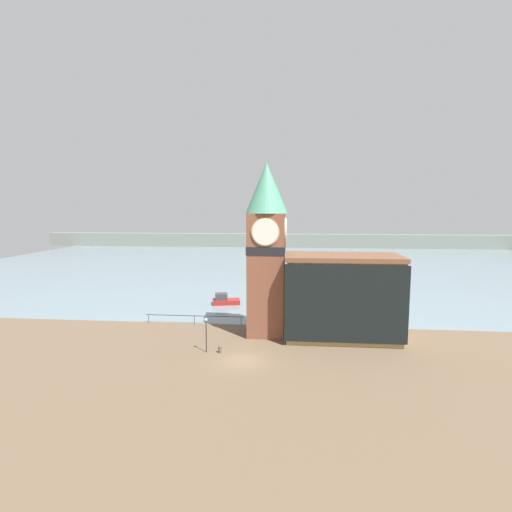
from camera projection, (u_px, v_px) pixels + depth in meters
The scene contains 9 objects.
ground_plane at pixel (242, 361), 38.66m from camera, with size 160.00×160.00×0.00m, color brown.
water at pixel (276, 262), 109.87m from camera, with size 160.00×120.00×0.00m.
far_shoreline at pixel (280, 241), 149.10m from camera, with size 180.00×3.00×5.00m.
pier_railing at pixel (194, 316), 50.92m from camera, with size 12.68×0.08×1.09m.
clock_tower at pixel (267, 245), 45.72m from camera, with size 4.81×4.81×19.79m.
pier_building at pixel (342, 297), 45.05m from camera, with size 12.90×6.92×9.54m.
boat_near at pixel (225, 300), 61.47m from camera, with size 4.52×3.02×1.69m.
mooring_bollard_near at pixel (220, 349), 40.81m from camera, with size 0.35×0.35×0.79m.
lamp_post at pixel (206, 328), 40.74m from camera, with size 0.32×0.32×3.59m.
Camera 1 is at (4.79, -36.86, 14.80)m, focal length 28.00 mm.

